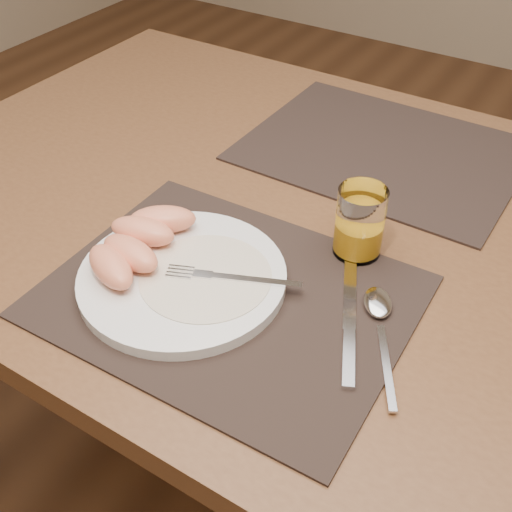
% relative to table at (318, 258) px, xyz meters
% --- Properties ---
extents(ground, '(5.00, 5.00, 0.00)m').
position_rel_table_xyz_m(ground, '(0.00, 0.00, -0.67)').
color(ground, '#55341D').
rests_on(ground, ground).
extents(table, '(1.40, 0.90, 0.75)m').
position_rel_table_xyz_m(table, '(0.00, 0.00, 0.00)').
color(table, brown).
rests_on(table, ground).
extents(placemat_near, '(0.46, 0.36, 0.00)m').
position_rel_table_xyz_m(placemat_near, '(-0.02, -0.22, 0.09)').
color(placemat_near, black).
rests_on(placemat_near, table).
extents(placemat_far, '(0.45, 0.35, 0.00)m').
position_rel_table_xyz_m(placemat_far, '(0.00, 0.22, 0.09)').
color(placemat_far, black).
rests_on(placemat_far, table).
extents(plate, '(0.27, 0.27, 0.02)m').
position_rel_table_xyz_m(plate, '(-0.08, -0.23, 0.10)').
color(plate, white).
rests_on(plate, placemat_near).
extents(plate_dressing, '(0.17, 0.17, 0.00)m').
position_rel_table_xyz_m(plate_dressing, '(-0.05, -0.22, 0.10)').
color(plate_dressing, white).
rests_on(plate_dressing, plate).
extents(fork, '(0.17, 0.08, 0.00)m').
position_rel_table_xyz_m(fork, '(-0.03, -0.21, 0.11)').
color(fork, silver).
rests_on(fork, plate).
extents(knife, '(0.11, 0.21, 0.01)m').
position_rel_table_xyz_m(knife, '(0.14, -0.19, 0.09)').
color(knife, silver).
rests_on(knife, placemat_near).
extents(spoon, '(0.11, 0.18, 0.01)m').
position_rel_table_xyz_m(spoon, '(0.16, -0.15, 0.09)').
color(spoon, silver).
rests_on(spoon, placemat_near).
extents(juice_glass, '(0.07, 0.07, 0.10)m').
position_rel_table_xyz_m(juice_glass, '(0.08, -0.05, 0.13)').
color(juice_glass, white).
rests_on(juice_glass, placemat_near).
extents(grapefruit_wedges, '(0.11, 0.20, 0.04)m').
position_rel_table_xyz_m(grapefruit_wedges, '(-0.16, -0.23, 0.12)').
color(grapefruit_wedges, '#F48D63').
rests_on(grapefruit_wedges, plate).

